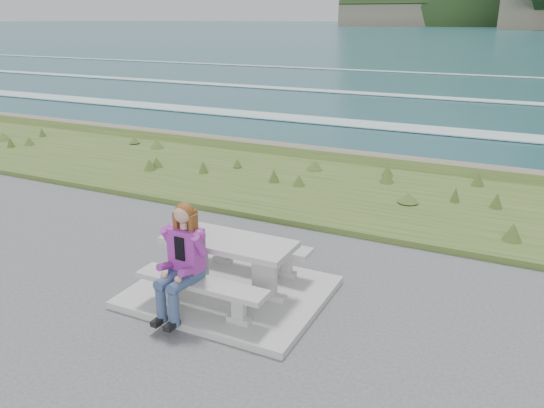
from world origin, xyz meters
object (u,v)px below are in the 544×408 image
object	(u,v)px
bench_landward	(201,288)
bench_seaward	(253,247)
picnic_table	(229,251)
seated_woman	(180,276)

from	to	relation	value
bench_landward	bench_seaward	distance (m)	1.40
bench_landward	picnic_table	bearing A→B (deg)	90.00
bench_landward	seated_woman	bearing A→B (deg)	-147.47
bench_seaward	seated_woman	xyz separation A→B (m)	(-0.22, -1.54, 0.19)
bench_landward	seated_woman	size ratio (longest dim) A/B	1.24
bench_landward	seated_woman	world-z (taller)	seated_woman
picnic_table	seated_woman	size ratio (longest dim) A/B	1.24
picnic_table	bench_landward	xyz separation A→B (m)	(0.00, -0.70, -0.23)
bench_landward	seated_woman	xyz separation A→B (m)	(-0.22, -0.14, 0.19)
bench_seaward	bench_landward	bearing A→B (deg)	-90.00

